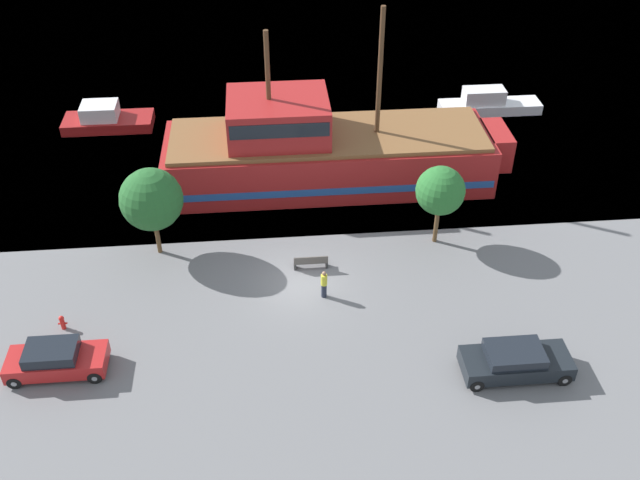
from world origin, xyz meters
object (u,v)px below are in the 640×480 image
object	(u,v)px
moored_boat_dockside	(106,119)
moored_boat_outer	(488,103)
pirate_ship	(323,151)
pedestrian_walking_near	(324,284)
fire_hydrant	(62,322)
parked_car_curb_front	(515,361)
parked_car_curb_mid	(56,360)
bench_promenade_east	(311,262)

from	to	relation	value
moored_boat_dockside	moored_boat_outer	world-z (taller)	moored_boat_outer
pirate_ship	pedestrian_walking_near	world-z (taller)	pirate_ship
moored_boat_dockside	pedestrian_walking_near	distance (m)	23.47
fire_hydrant	moored_boat_outer	bearing A→B (deg)	37.82
moored_boat_dockside	parked_car_curb_front	distance (m)	32.93
parked_car_curb_mid	pedestrian_walking_near	distance (m)	12.84
pirate_ship	moored_boat_dockside	bearing A→B (deg)	150.01
moored_boat_dockside	parked_car_curb_front	xyz separation A→B (m)	(21.40, -25.02, 0.08)
bench_promenade_east	moored_boat_outer	bearing A→B (deg)	50.01
parked_car_curb_mid	fire_hydrant	bearing A→B (deg)	96.82
pirate_ship	parked_car_curb_front	size ratio (longest dim) A/B	4.38
parked_car_curb_mid	bench_promenade_east	size ratio (longest dim) A/B	2.41
moored_boat_dockside	bench_promenade_east	bearing A→B (deg)	-52.41
parked_car_curb_front	pedestrian_walking_near	size ratio (longest dim) A/B	3.02
pirate_ship	parked_car_curb_front	bearing A→B (deg)	-67.36
pirate_ship	moored_boat_outer	world-z (taller)	pirate_ship
pirate_ship	pedestrian_walking_near	xyz separation A→B (m)	(-0.93, -10.86, -1.30)
moored_boat_outer	parked_car_curb_mid	world-z (taller)	moored_boat_outer
pirate_ship	fire_hydrant	size ratio (longest dim) A/B	27.30
fire_hydrant	parked_car_curb_front	bearing A→B (deg)	-12.77
parked_car_curb_mid	pedestrian_walking_near	world-z (taller)	pedestrian_walking_near
parked_car_curb_front	bench_promenade_east	distance (m)	11.65
moored_boat_outer	fire_hydrant	distance (m)	33.23
moored_boat_outer	fire_hydrant	xyz separation A→B (m)	(-26.25, -20.38, -0.24)
parked_car_curb_mid	moored_boat_outer	bearing A→B (deg)	41.78
pirate_ship	moored_boat_dockside	world-z (taller)	pirate_ship
parked_car_curb_mid	parked_car_curb_front	bearing A→B (deg)	-5.28
moored_boat_dockside	moored_boat_outer	size ratio (longest dim) A/B	0.84
parked_car_curb_mid	fire_hydrant	xyz separation A→B (m)	(-0.33, 2.78, -0.32)
bench_promenade_east	pedestrian_walking_near	xyz separation A→B (m)	(0.48, -2.26, 0.35)
moored_boat_outer	parked_car_curb_mid	xyz separation A→B (m)	(-25.92, -23.16, 0.08)
parked_car_curb_front	fire_hydrant	world-z (taller)	parked_car_curb_front
moored_boat_outer	bench_promenade_east	size ratio (longest dim) A/B	4.09
parked_car_curb_front	pedestrian_walking_near	bearing A→B (deg)	143.55
pedestrian_walking_near	pirate_ship	bearing A→B (deg)	85.08
fire_hydrant	bench_promenade_east	bearing A→B (deg)	16.02
pirate_ship	fire_hydrant	bearing A→B (deg)	-138.18
moored_boat_outer	bench_promenade_east	bearing A→B (deg)	-129.99
moored_boat_outer	pedestrian_walking_near	distance (m)	23.58
parked_car_curb_front	parked_car_curb_mid	world-z (taller)	parked_car_curb_mid
pirate_ship	pedestrian_walking_near	size ratio (longest dim) A/B	13.22
moored_boat_dockside	pedestrian_walking_near	xyz separation A→B (m)	(13.51, -19.19, 0.15)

